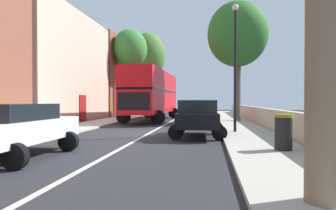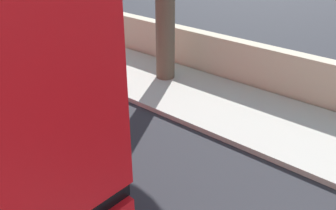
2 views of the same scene
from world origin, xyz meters
TOP-DOWN VIEW (x-y plane):
  - ground_plane at (0.00, 0.00)m, footprint 84.00×84.00m
  - road_centre_line at (0.00, 0.00)m, footprint 0.16×54.00m
  - sidewalk_left at (-4.90, 0.00)m, footprint 2.60×60.00m
  - sidewalk_right at (4.90, 0.00)m, footprint 2.60×60.00m
  - boundary_wall_right at (6.45, 0.00)m, footprint 0.36×54.00m
  - double_decker_bus at (-1.70, 9.02)m, footprint 3.77×10.99m
  - parked_car_black_right_0 at (2.50, -1.45)m, footprint 2.54×3.95m
  - parked_car_white_left_1 at (-2.50, -7.22)m, footprint 2.55×4.20m
  - street_tree_left_0 at (-5.00, 14.02)m, footprint 3.53×3.53m
  - street_tree_left_2 at (-4.77, 21.70)m, footprint 4.53×4.53m
  - street_tree_right_3 at (5.20, 8.22)m, footprint 4.63×4.63m
  - lamppost_right at (4.30, -0.12)m, footprint 0.32×0.32m
  - litter_bin_right at (5.30, -5.40)m, footprint 0.55×0.55m

SIDE VIEW (x-z plane):
  - ground_plane at x=0.00m, z-range 0.00..0.00m
  - road_centre_line at x=0.00m, z-range 0.00..0.01m
  - sidewalk_left at x=-4.90m, z-range 0.00..0.12m
  - sidewalk_right at x=4.90m, z-range 0.00..0.12m
  - boundary_wall_right at x=6.45m, z-range 0.00..1.21m
  - litter_bin_right at x=5.30m, z-range 0.12..1.24m
  - parked_car_white_left_1 at x=-2.50m, z-range 0.13..1.69m
  - parked_car_black_right_0 at x=2.50m, z-range 0.11..1.79m
  - double_decker_bus at x=-1.70m, z-range 0.32..4.38m
  - lamppost_right at x=4.30m, z-range 0.65..6.96m
  - street_tree_right_3 at x=5.20m, z-range 2.17..11.41m
  - street_tree_left_0 at x=-5.00m, z-range 2.43..11.31m
  - street_tree_left_2 at x=-4.77m, z-range 2.30..12.61m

